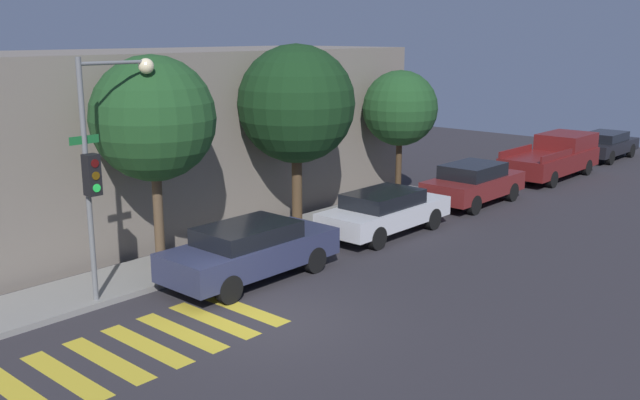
{
  "coord_description": "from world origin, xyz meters",
  "views": [
    {
      "loc": [
        -9.94,
        -10.5,
        6.04
      ],
      "look_at": [
        4.11,
        2.1,
        1.6
      ],
      "focal_mm": 40.0,
      "sensor_mm": 36.0,
      "label": 1
    }
  ],
  "objects_px": {
    "sedan_middle": "(385,211)",
    "pickup_truck": "(554,156)",
    "sedan_near_corner": "(250,250)",
    "sedan_far_end": "(474,183)",
    "traffic_light_pole": "(103,149)",
    "tree_near_corner": "(153,119)",
    "sedan_tail_of_row": "(605,145)",
    "tree_far_end": "(400,108)",
    "tree_midblock": "(296,104)"
  },
  "relations": [
    {
      "from": "sedan_far_end",
      "to": "sedan_tail_of_row",
      "type": "relative_size",
      "value": 0.98
    },
    {
      "from": "tree_far_end",
      "to": "sedan_near_corner",
      "type": "bearing_deg",
      "value": -166.5
    },
    {
      "from": "traffic_light_pole",
      "to": "sedan_far_end",
      "type": "bearing_deg",
      "value": -5.19
    },
    {
      "from": "sedan_middle",
      "to": "tree_near_corner",
      "type": "xyz_separation_m",
      "value": [
        -6.64,
        2.25,
        3.22
      ]
    },
    {
      "from": "sedan_far_end",
      "to": "tree_far_end",
      "type": "xyz_separation_m",
      "value": [
        -1.48,
        2.25,
        2.62
      ]
    },
    {
      "from": "tree_near_corner",
      "to": "tree_midblock",
      "type": "relative_size",
      "value": 0.97
    },
    {
      "from": "traffic_light_pole",
      "to": "tree_midblock",
      "type": "height_order",
      "value": "tree_midblock"
    },
    {
      "from": "traffic_light_pole",
      "to": "sedan_tail_of_row",
      "type": "xyz_separation_m",
      "value": [
        26.59,
        -1.27,
        -2.83
      ]
    },
    {
      "from": "traffic_light_pole",
      "to": "sedan_tail_of_row",
      "type": "height_order",
      "value": "traffic_light_pole"
    },
    {
      "from": "traffic_light_pole",
      "to": "tree_near_corner",
      "type": "xyz_separation_m",
      "value": [
        2.03,
        0.98,
        0.4
      ]
    },
    {
      "from": "sedan_near_corner",
      "to": "sedan_tail_of_row",
      "type": "distance_m",
      "value": 23.46
    },
    {
      "from": "sedan_middle",
      "to": "pickup_truck",
      "type": "relative_size",
      "value": 0.82
    },
    {
      "from": "tree_midblock",
      "to": "tree_far_end",
      "type": "bearing_deg",
      "value": 0.0
    },
    {
      "from": "traffic_light_pole",
      "to": "sedan_far_end",
      "type": "xyz_separation_m",
      "value": [
        13.98,
        -1.27,
        -2.76
      ]
    },
    {
      "from": "sedan_middle",
      "to": "sedan_tail_of_row",
      "type": "bearing_deg",
      "value": 0.0
    },
    {
      "from": "sedan_tail_of_row",
      "to": "tree_near_corner",
      "type": "distance_m",
      "value": 24.87
    },
    {
      "from": "traffic_light_pole",
      "to": "sedan_middle",
      "type": "height_order",
      "value": "traffic_light_pole"
    },
    {
      "from": "sedan_tail_of_row",
      "to": "tree_midblock",
      "type": "bearing_deg",
      "value": 173.39
    },
    {
      "from": "traffic_light_pole",
      "to": "tree_far_end",
      "type": "height_order",
      "value": "traffic_light_pole"
    },
    {
      "from": "traffic_light_pole",
      "to": "sedan_middle",
      "type": "xyz_separation_m",
      "value": [
        8.68,
        -1.27,
        -2.82
      ]
    },
    {
      "from": "tree_near_corner",
      "to": "tree_far_end",
      "type": "distance_m",
      "value": 10.48
    },
    {
      "from": "sedan_far_end",
      "to": "tree_near_corner",
      "type": "relative_size",
      "value": 0.79
    },
    {
      "from": "sedan_middle",
      "to": "sedan_far_end",
      "type": "distance_m",
      "value": 5.31
    },
    {
      "from": "traffic_light_pole",
      "to": "tree_midblock",
      "type": "xyz_separation_m",
      "value": [
        7.16,
        0.98,
        0.39
      ]
    },
    {
      "from": "traffic_light_pole",
      "to": "tree_near_corner",
      "type": "height_order",
      "value": "traffic_light_pole"
    },
    {
      "from": "tree_midblock",
      "to": "tree_near_corner",
      "type": "bearing_deg",
      "value": 180.0
    },
    {
      "from": "sedan_middle",
      "to": "pickup_truck",
      "type": "bearing_deg",
      "value": 0.0
    },
    {
      "from": "sedan_tail_of_row",
      "to": "traffic_light_pole",
      "type": "bearing_deg",
      "value": 177.26
    },
    {
      "from": "sedan_far_end",
      "to": "tree_near_corner",
      "type": "height_order",
      "value": "tree_near_corner"
    },
    {
      "from": "pickup_truck",
      "to": "tree_midblock",
      "type": "xyz_separation_m",
      "value": [
        -13.54,
        2.25,
        3.05
      ]
    },
    {
      "from": "sedan_middle",
      "to": "tree_near_corner",
      "type": "height_order",
      "value": "tree_near_corner"
    },
    {
      "from": "sedan_tail_of_row",
      "to": "sedan_middle",
      "type": "bearing_deg",
      "value": 180.0
    },
    {
      "from": "sedan_middle",
      "to": "pickup_truck",
      "type": "height_order",
      "value": "pickup_truck"
    },
    {
      "from": "sedan_middle",
      "to": "sedan_tail_of_row",
      "type": "height_order",
      "value": "sedan_middle"
    },
    {
      "from": "sedan_near_corner",
      "to": "sedan_far_end",
      "type": "bearing_deg",
      "value": 0.0
    },
    {
      "from": "sedan_tail_of_row",
      "to": "sedan_near_corner",
      "type": "bearing_deg",
      "value": 180.0
    },
    {
      "from": "traffic_light_pole",
      "to": "pickup_truck",
      "type": "distance_m",
      "value": 20.92
    },
    {
      "from": "traffic_light_pole",
      "to": "sedan_near_corner",
      "type": "xyz_separation_m",
      "value": [
        3.12,
        -1.27,
        -2.77
      ]
    },
    {
      "from": "traffic_light_pole",
      "to": "tree_near_corner",
      "type": "distance_m",
      "value": 2.29
    },
    {
      "from": "tree_midblock",
      "to": "sedan_far_end",
      "type": "bearing_deg",
      "value": -18.28
    },
    {
      "from": "sedan_near_corner",
      "to": "tree_far_end",
      "type": "height_order",
      "value": "tree_far_end"
    },
    {
      "from": "sedan_near_corner",
      "to": "sedan_middle",
      "type": "relative_size",
      "value": 1.01
    },
    {
      "from": "sedan_middle",
      "to": "sedan_far_end",
      "type": "relative_size",
      "value": 1.06
    },
    {
      "from": "sedan_middle",
      "to": "tree_far_end",
      "type": "distance_m",
      "value": 5.18
    },
    {
      "from": "pickup_truck",
      "to": "tree_midblock",
      "type": "height_order",
      "value": "tree_midblock"
    },
    {
      "from": "sedan_tail_of_row",
      "to": "tree_far_end",
      "type": "bearing_deg",
      "value": 170.91
    },
    {
      "from": "sedan_tail_of_row",
      "to": "tree_far_end",
      "type": "height_order",
      "value": "tree_far_end"
    },
    {
      "from": "sedan_tail_of_row",
      "to": "tree_midblock",
      "type": "distance_m",
      "value": 19.82
    },
    {
      "from": "sedan_tail_of_row",
      "to": "sedan_far_end",
      "type": "bearing_deg",
      "value": 180.0
    },
    {
      "from": "sedan_far_end",
      "to": "pickup_truck",
      "type": "bearing_deg",
      "value": 0.0
    }
  ]
}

